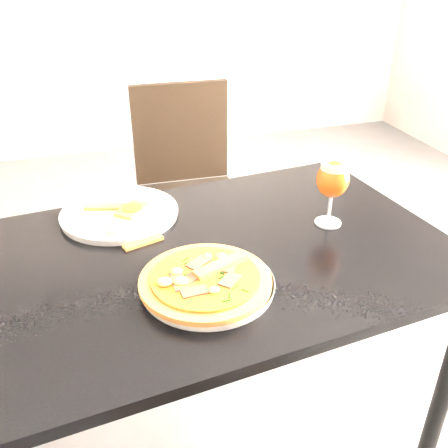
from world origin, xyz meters
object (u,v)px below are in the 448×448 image
object	(u,v)px
dining_table	(220,278)
beer_glass	(333,180)
chair_far	(188,188)
pizza	(206,279)

from	to	relation	value
dining_table	beer_glass	size ratio (longest dim) A/B	6.78
chair_far	beer_glass	world-z (taller)	chair_far
chair_far	pizza	distance (m)	1.07
chair_far	pizza	xyz separation A→B (m)	(-0.20, -1.02, 0.26)
chair_far	beer_glass	xyz separation A→B (m)	(0.21, -0.83, 0.37)
dining_table	pizza	distance (m)	0.21
chair_far	dining_table	bearing A→B (deg)	-95.49
chair_far	beer_glass	distance (m)	0.93
dining_table	chair_far	xyz separation A→B (m)	(0.12, 0.87, -0.14)
dining_table	pizza	world-z (taller)	pizza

